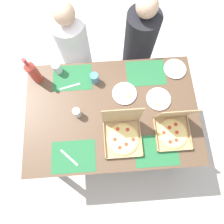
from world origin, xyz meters
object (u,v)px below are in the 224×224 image
(pizza_box_edge_far, at_px, (122,134))
(plate_near_left, at_px, (175,69))
(plate_middle, at_px, (125,93))
(plate_far_left, at_px, (158,99))
(cup_dark, at_px, (57,68))
(diner_right_seat, at_px, (138,49))
(cup_red, at_px, (95,78))
(diner_left_seat, at_px, (76,53))
(pizza_box_corner_left, at_px, (173,129))
(soda_bottle, at_px, (33,72))
(cup_clear_left, at_px, (77,112))

(pizza_box_edge_far, height_order, plate_near_left, pizza_box_edge_far)
(plate_middle, height_order, plate_far_left, same)
(cup_dark, xyz_separation_m, diner_right_seat, (0.81, 0.33, -0.26))
(cup_dark, bearing_deg, plate_middle, -24.71)
(pizza_box_edge_far, distance_m, cup_red, 0.56)
(plate_near_left, bearing_deg, cup_red, -175.14)
(plate_far_left, height_order, diner_left_seat, diner_left_seat)
(pizza_box_corner_left, bearing_deg, cup_red, 140.80)
(pizza_box_edge_far, distance_m, soda_bottle, 0.93)
(pizza_box_edge_far, bearing_deg, diner_right_seat, 74.53)
(plate_middle, distance_m, cup_red, 0.30)
(cup_red, xyz_separation_m, diner_left_seat, (-0.21, 0.46, -0.27))
(plate_far_left, distance_m, diner_left_seat, 1.05)
(plate_near_left, relative_size, cup_dark, 1.91)
(soda_bottle, relative_size, diner_right_seat, 0.27)
(plate_far_left, bearing_deg, pizza_box_edge_far, -139.59)
(pizza_box_corner_left, height_order, pizza_box_edge_far, pizza_box_edge_far)
(pizza_box_edge_far, xyz_separation_m, cup_red, (-0.21, 0.52, 0.00))
(soda_bottle, height_order, diner_left_seat, diner_left_seat)
(pizza_box_edge_far, xyz_separation_m, diner_left_seat, (-0.41, 0.98, -0.27))
(plate_far_left, relative_size, diner_left_seat, 0.18)
(soda_bottle, xyz_separation_m, cup_red, (0.52, -0.06, -0.08))
(plate_near_left, relative_size, diner_left_seat, 0.18)
(plate_middle, bearing_deg, cup_red, 150.35)
(soda_bottle, bearing_deg, cup_dark, 20.68)
(pizza_box_edge_far, bearing_deg, cup_clear_left, 149.87)
(cup_red, xyz_separation_m, diner_right_seat, (0.48, 0.46, -0.26))
(plate_middle, bearing_deg, cup_dark, 155.29)
(pizza_box_edge_far, bearing_deg, cup_dark, 129.93)
(plate_near_left, xyz_separation_m, diner_right_seat, (-0.27, 0.39, -0.22))
(cup_red, bearing_deg, diner_left_seat, 114.36)
(plate_middle, xyz_separation_m, soda_bottle, (-0.78, 0.21, 0.12))
(plate_far_left, height_order, cup_clear_left, cup_clear_left)
(plate_near_left, relative_size, cup_clear_left, 2.05)
(pizza_box_edge_far, bearing_deg, diner_left_seat, 112.89)
(plate_middle, height_order, cup_dark, cup_dark)
(pizza_box_edge_far, relative_size, cup_clear_left, 3.38)
(plate_far_left, bearing_deg, diner_left_seat, 138.14)
(cup_dark, distance_m, cup_red, 0.36)
(pizza_box_corner_left, distance_m, plate_far_left, 0.30)
(pizza_box_corner_left, xyz_separation_m, diner_left_seat, (-0.83, 0.97, -0.27))
(cup_clear_left, distance_m, diner_left_seat, 0.81)
(soda_bottle, xyz_separation_m, diner_left_seat, (0.31, 0.40, -0.35))
(pizza_box_edge_far, relative_size, cup_red, 3.22)
(pizza_box_edge_far, distance_m, plate_near_left, 0.80)
(diner_left_seat, bearing_deg, plate_far_left, -41.86)
(plate_middle, relative_size, soda_bottle, 0.68)
(cup_clear_left, relative_size, cup_dark, 0.93)
(pizza_box_corner_left, xyz_separation_m, plate_far_left, (-0.07, 0.29, -0.04))
(diner_right_seat, bearing_deg, diner_left_seat, 180.00)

